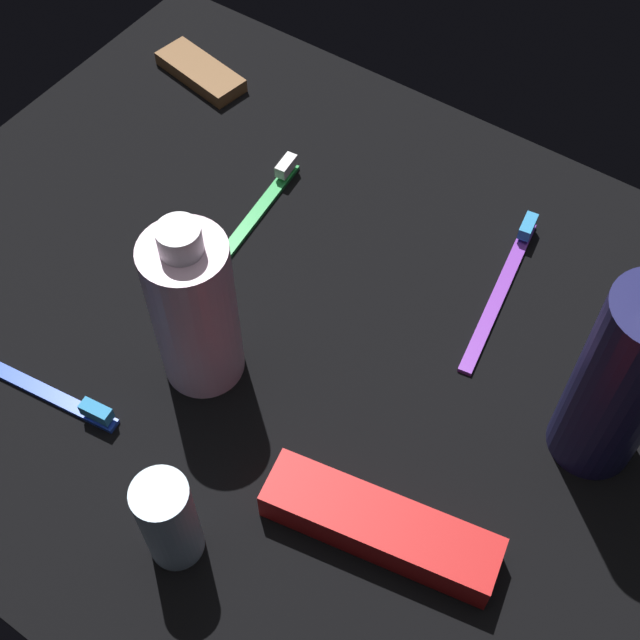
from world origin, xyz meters
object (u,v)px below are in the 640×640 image
(bodywash_bottle, at_px, (194,310))
(toothbrush_purple, at_px, (504,282))
(toothpaste_box_red, at_px, (380,527))
(snack_bar_brown, at_px, (201,72))
(deodorant_stick, at_px, (169,520))
(toothbrush_green, at_px, (253,216))
(lotion_bottle, at_px, (622,381))
(toothbrush_blue, at_px, (35,386))

(bodywash_bottle, distance_m, toothbrush_purple, 0.28)
(toothpaste_box_red, distance_m, snack_bar_brown, 0.54)
(bodywash_bottle, bearing_deg, deodorant_stick, -58.70)
(toothbrush_green, distance_m, toothbrush_purple, 0.24)
(bodywash_bottle, height_order, toothpaste_box_red, bodywash_bottle)
(lotion_bottle, relative_size, toothbrush_purple, 1.17)
(deodorant_stick, xyz_separation_m, toothbrush_purple, (0.09, 0.35, -0.04))
(deodorant_stick, bearing_deg, toothbrush_green, 116.86)
(deodorant_stick, xyz_separation_m, toothpaste_box_red, (0.12, 0.09, -0.03))
(deodorant_stick, xyz_separation_m, toothbrush_green, (-0.14, 0.29, -0.04))
(deodorant_stick, height_order, toothbrush_purple, deodorant_stick)
(lotion_bottle, relative_size, deodorant_stick, 2.24)
(toothbrush_green, relative_size, snack_bar_brown, 1.73)
(lotion_bottle, xyz_separation_m, toothbrush_purple, (-0.13, 0.10, -0.09))
(toothbrush_blue, xyz_separation_m, snack_bar_brown, (-0.13, 0.38, 0.00))
(bodywash_bottle, bearing_deg, lotion_bottle, 21.30)
(deodorant_stick, relative_size, toothbrush_green, 0.52)
(toothbrush_green, bearing_deg, snack_bar_brown, 142.14)
(snack_bar_brown, bearing_deg, lotion_bottle, -7.36)
(bodywash_bottle, xyz_separation_m, snack_bar_brown, (-0.23, 0.28, -0.07))
(toothbrush_green, distance_m, toothbrush_blue, 0.25)
(bodywash_bottle, height_order, toothbrush_purple, bodywash_bottle)
(toothbrush_green, bearing_deg, bodywash_bottle, -67.39)
(deodorant_stick, height_order, snack_bar_brown, deodorant_stick)
(toothpaste_box_red, bearing_deg, toothbrush_blue, 179.54)
(lotion_bottle, height_order, toothbrush_purple, lotion_bottle)
(lotion_bottle, relative_size, toothbrush_green, 1.17)
(lotion_bottle, height_order, toothbrush_green, lotion_bottle)
(toothbrush_purple, xyz_separation_m, toothpaste_box_red, (0.03, -0.26, 0.01))
(lotion_bottle, relative_size, bodywash_bottle, 1.21)
(lotion_bottle, bearing_deg, toothpaste_box_red, -121.15)
(toothpaste_box_red, xyz_separation_m, snack_bar_brown, (-0.43, 0.33, -0.01))
(toothbrush_purple, xyz_separation_m, snack_bar_brown, (-0.40, 0.07, 0.00))
(toothbrush_blue, relative_size, toothpaste_box_red, 1.02)
(bodywash_bottle, bearing_deg, snack_bar_brown, 129.35)
(toothbrush_blue, bearing_deg, toothbrush_purple, 49.35)
(toothpaste_box_red, bearing_deg, toothbrush_purple, 86.29)
(toothbrush_blue, distance_m, toothpaste_box_red, 0.30)
(bodywash_bottle, relative_size, snack_bar_brown, 1.67)
(toothbrush_purple, height_order, snack_bar_brown, toothbrush_purple)
(deodorant_stick, distance_m, toothbrush_purple, 0.36)
(toothbrush_green, xyz_separation_m, toothbrush_blue, (-0.04, -0.25, 0.00))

